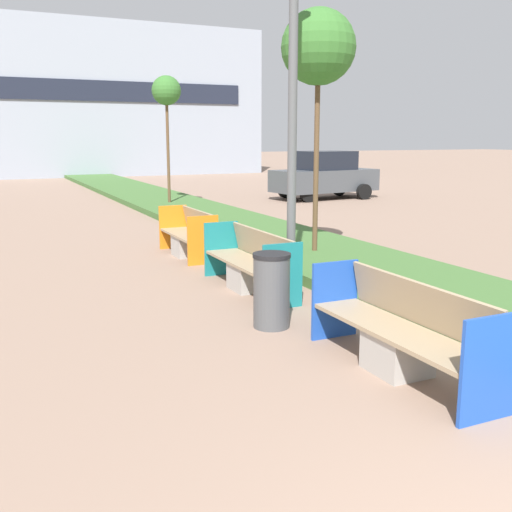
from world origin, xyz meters
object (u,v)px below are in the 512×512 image
at_px(parked_car_distant, 325,175).
at_px(sapling_tree_near, 318,48).
at_px(bench_blue_frame, 401,336).
at_px(sapling_tree_far, 166,93).
at_px(bench_teal_frame, 251,266).
at_px(bench_orange_frame, 189,238).
at_px(litter_bin, 272,290).
at_px(street_lamp_post, 293,33).

bearing_deg(parked_car_distant, sapling_tree_near, -129.51).
bearing_deg(bench_blue_frame, sapling_tree_far, 82.03).
relative_size(bench_teal_frame, sapling_tree_far, 0.54).
distance_m(bench_orange_frame, parked_car_distant, 12.31).
bearing_deg(litter_bin, sapling_tree_near, 52.57).
relative_size(bench_teal_frame, sapling_tree_near, 0.50).
height_order(street_lamp_post, parked_car_distant, street_lamp_post).
bearing_deg(parked_car_distant, litter_bin, -130.93).
bearing_deg(bench_blue_frame, litter_bin, 106.25).
relative_size(street_lamp_post, sapling_tree_near, 1.48).
xyz_separation_m(sapling_tree_far, parked_car_distant, (6.42, 0.29, -2.93)).
distance_m(bench_blue_frame, parked_car_distant, 17.83).
bearing_deg(bench_orange_frame, litter_bin, -96.33).
bearing_deg(bench_orange_frame, bench_teal_frame, -89.90).
relative_size(litter_bin, parked_car_distant, 0.22).
bearing_deg(parked_car_distant, sapling_tree_far, 175.25).
bearing_deg(sapling_tree_far, bench_blue_frame, -97.97).
bearing_deg(bench_orange_frame, bench_blue_frame, -89.95).
distance_m(bench_orange_frame, sapling_tree_far, 9.46).
xyz_separation_m(street_lamp_post, parked_car_distant, (7.96, 12.08, -2.99)).
distance_m(bench_orange_frame, street_lamp_post, 4.85).
distance_m(bench_orange_frame, litter_bin, 4.95).
distance_m(litter_bin, street_lamp_post, 3.97).
relative_size(street_lamp_post, parked_car_distant, 1.60).
relative_size(bench_orange_frame, street_lamp_post, 0.28).
distance_m(bench_teal_frame, bench_orange_frame, 3.06).
bearing_deg(parked_car_distant, bench_blue_frame, -126.08).
distance_m(sapling_tree_far, parked_car_distant, 7.06).
distance_m(bench_teal_frame, sapling_tree_near, 4.54).
bearing_deg(bench_orange_frame, sapling_tree_near, -32.86).
height_order(street_lamp_post, sapling_tree_near, street_lamp_post).
bearing_deg(bench_teal_frame, litter_bin, -106.55).
bearing_deg(street_lamp_post, sapling_tree_far, 82.56).
distance_m(bench_blue_frame, bench_orange_frame, 6.81).
bearing_deg(bench_blue_frame, bench_orange_frame, 90.05).
height_order(bench_blue_frame, street_lamp_post, street_lamp_post).
xyz_separation_m(bench_orange_frame, sapling_tree_far, (2.15, 8.53, 3.48)).
relative_size(bench_blue_frame, sapling_tree_far, 0.56).
relative_size(sapling_tree_near, parked_car_distant, 1.08).
height_order(bench_teal_frame, bench_orange_frame, same).
relative_size(sapling_tree_near, sapling_tree_far, 1.08).
height_order(bench_teal_frame, sapling_tree_near, sapling_tree_near).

